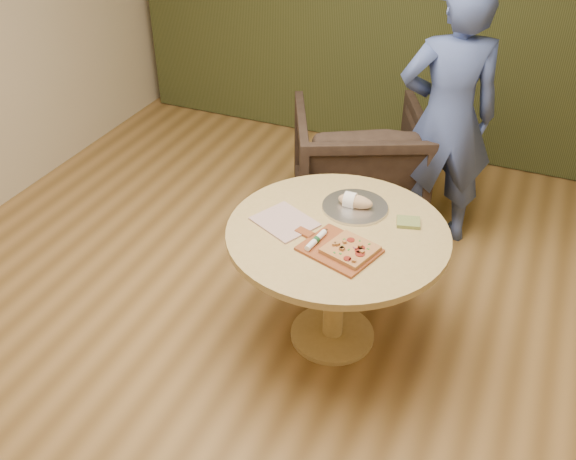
% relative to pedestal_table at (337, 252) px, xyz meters
% --- Properties ---
extents(room_shell, '(5.04, 6.04, 2.84)m').
position_rel_pedestal_table_xyz_m(room_shell, '(-0.30, -0.41, 0.79)').
color(room_shell, olive).
rests_on(room_shell, ground).
extents(pedestal_table, '(1.16, 1.16, 0.75)m').
position_rel_pedestal_table_xyz_m(pedestal_table, '(0.00, 0.00, 0.00)').
color(pedestal_table, tan).
rests_on(pedestal_table, ground).
extents(pizza_paddle, '(0.47, 0.37, 0.01)m').
position_rel_pedestal_table_xyz_m(pizza_paddle, '(0.06, -0.16, 0.15)').
color(pizza_paddle, brown).
rests_on(pizza_paddle, pedestal_table).
extents(flatbread_pizza, '(0.28, 0.28, 0.04)m').
position_rel_pedestal_table_xyz_m(flatbread_pizza, '(0.12, -0.17, 0.17)').
color(flatbread_pizza, '#BA8348').
rests_on(flatbread_pizza, pizza_paddle).
extents(cutlery_roll, '(0.06, 0.20, 0.03)m').
position_rel_pedestal_table_xyz_m(cutlery_roll, '(-0.06, -0.17, 0.17)').
color(cutlery_roll, white).
rests_on(cutlery_roll, pizza_paddle).
extents(newspaper, '(0.38, 0.36, 0.01)m').
position_rel_pedestal_table_xyz_m(newspaper, '(-0.28, -0.04, 0.15)').
color(newspaper, silver).
rests_on(newspaper, pedestal_table).
extents(serving_tray, '(0.36, 0.36, 0.02)m').
position_rel_pedestal_table_xyz_m(serving_tray, '(0.02, 0.23, 0.15)').
color(serving_tray, silver).
rests_on(serving_tray, pedestal_table).
extents(bread_roll, '(0.19, 0.09, 0.09)m').
position_rel_pedestal_table_xyz_m(bread_roll, '(0.01, 0.23, 0.18)').
color(bread_roll, tan).
rests_on(bread_roll, serving_tray).
extents(green_packet, '(0.14, 0.13, 0.02)m').
position_rel_pedestal_table_xyz_m(green_packet, '(0.32, 0.20, 0.15)').
color(green_packet, '#5B6D31').
rests_on(green_packet, pedestal_table).
extents(armchair, '(1.14, 1.11, 0.90)m').
position_rel_pedestal_table_xyz_m(armchair, '(-0.29, 1.31, -0.16)').
color(armchair, black).
rests_on(armchair, ground).
extents(person_standing, '(0.76, 0.65, 1.78)m').
position_rel_pedestal_table_xyz_m(person_standing, '(0.29, 1.24, 0.28)').
color(person_standing, '#3F5395').
rests_on(person_standing, ground).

